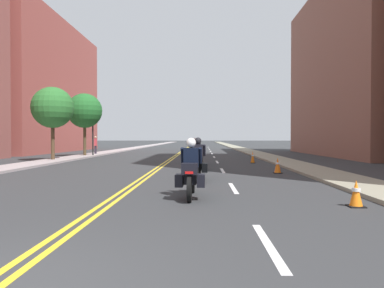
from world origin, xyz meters
The scene contains 19 objects.
ground_plane centered at (0.00, 48.00, 0.00)m, with size 264.00×264.00×0.00m, color #2F3133.
sidewalk_left centered at (-7.61, 48.00, 0.06)m, with size 2.03×144.00×0.12m, color #9E9394.
sidewalk_right centered at (7.61, 48.00, 0.06)m, with size 2.03×144.00×0.12m, color gray.
centreline_yellow_inner centered at (-0.12, 48.00, 0.00)m, with size 0.12×132.00×0.01m, color yellow.
centreline_yellow_outer centered at (0.12, 48.00, 0.00)m, with size 0.12×132.00×0.01m, color yellow.
lane_dashes_white centered at (3.30, 29.00, 0.00)m, with size 0.14×56.40×0.01m.
building_left_1 centered at (-16.69, 36.76, 7.29)m, with size 7.82×21.40×14.58m.
building_right_1 centered at (16.85, 29.06, 7.63)m, with size 8.14×19.96×15.25m.
motorcycle_0 centered at (2.00, 6.11, 0.67)m, with size 0.77×2.21×1.61m.
motorcycle_1 centered at (2.14, 9.90, 0.66)m, with size 0.78×2.28×1.62m.
motorcycle_2 centered at (1.97, 14.33, 0.64)m, with size 0.76×2.17×1.57m.
motorcycle_3 centered at (1.86, 18.20, 0.64)m, with size 0.77×2.25×1.60m.
traffic_cone_0 centered at (5.72, 12.79, 0.35)m, with size 0.38×0.38×0.71m.
traffic_cone_1 centered at (5.89, 4.99, 0.31)m, with size 0.36×0.36×0.64m.
traffic_cone_2 centered at (5.50, 19.14, 0.38)m, with size 0.31×0.31×0.76m.
traffic_light_near centered at (-7.00, 26.62, 3.47)m, with size 0.28×0.38×5.06m.
pedestrian_0 centered at (-7.59, 29.32, 0.90)m, with size 0.32×0.41×1.74m.
street_tree_0 centered at (-7.86, 20.54, 3.64)m, with size 2.79×2.79×5.05m.
street_tree_1 centered at (-7.58, 26.30, 3.85)m, with size 2.90×2.90×5.32m.
Camera 1 is at (2.30, -3.35, 1.62)m, focal length 33.27 mm.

